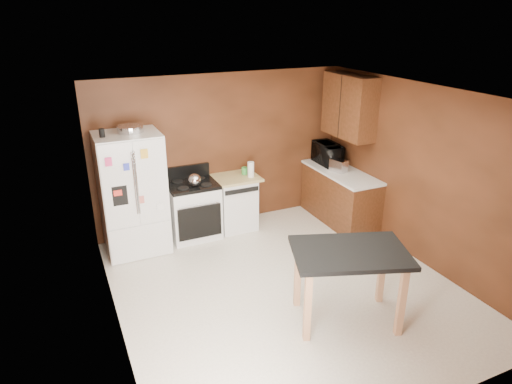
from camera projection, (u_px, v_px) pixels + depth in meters
floor at (285, 287)px, 5.99m from camera, size 4.50×4.50×0.00m
ceiling at (290, 96)px, 5.06m from camera, size 4.50×4.50×0.00m
wall_back at (223, 151)px, 7.43m from camera, size 4.20×0.00×4.20m
wall_front at (421, 300)px, 3.63m from camera, size 4.20×0.00×4.20m
wall_left at (109, 232)px, 4.72m from camera, size 0.00×4.50×4.50m
wall_right at (421, 176)px, 6.33m from camera, size 0.00×4.50×4.50m
roasting_pan at (130, 129)px, 6.36m from camera, size 0.37×0.37×0.09m
pen_cup at (102, 133)px, 6.10m from camera, size 0.08×0.08×0.11m
kettle at (195, 180)px, 6.89m from camera, size 0.20×0.20×0.20m
paper_towel at (251, 169)px, 7.30m from camera, size 0.12×0.12×0.25m
green_canister at (245, 171)px, 7.44m from camera, size 0.12×0.12×0.11m
toaster at (339, 165)px, 7.52m from camera, size 0.23×0.31×0.20m
microwave at (328, 154)px, 7.89m from camera, size 0.42×0.60×0.33m
refrigerator at (133, 194)px, 6.64m from camera, size 0.90×0.80×1.80m
gas_range at (193, 209)px, 7.20m from camera, size 0.76×0.68×1.10m
dishwasher at (235, 202)px, 7.50m from camera, size 0.78×0.63×0.89m
right_cabinets at (342, 170)px, 7.61m from camera, size 0.63×1.58×2.45m
island at (349, 261)px, 5.10m from camera, size 1.48×1.22×0.91m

